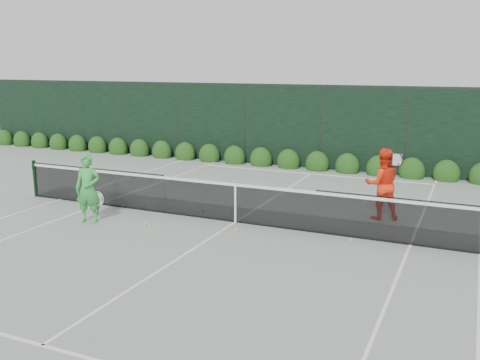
% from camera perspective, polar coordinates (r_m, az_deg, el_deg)
% --- Properties ---
extents(ground, '(80.00, 80.00, 0.00)m').
position_cam_1_polar(ground, '(13.10, -0.49, -4.54)').
color(ground, gray).
rests_on(ground, ground).
extents(tennis_net, '(12.90, 0.10, 1.07)m').
position_cam_1_polar(tennis_net, '(12.96, -0.59, -2.28)').
color(tennis_net, black).
rests_on(tennis_net, ground).
extents(player_woman, '(0.71, 0.57, 1.68)m').
position_cam_1_polar(player_woman, '(13.43, -15.90, -0.90)').
color(player_woman, green).
rests_on(player_woman, ground).
extents(player_man, '(1.06, 0.95, 1.78)m').
position_cam_1_polar(player_man, '(13.65, 14.94, -0.41)').
color(player_man, '#FF3415').
rests_on(player_man, ground).
extents(court_lines, '(11.03, 23.83, 0.01)m').
position_cam_1_polar(court_lines, '(13.09, -0.49, -4.51)').
color(court_lines, white).
rests_on(court_lines, ground).
extents(windscreen_fence, '(32.00, 21.07, 3.06)m').
position_cam_1_polar(windscreen_fence, '(10.38, -6.73, -0.47)').
color(windscreen_fence, black).
rests_on(windscreen_fence, ground).
extents(hedge_row, '(31.66, 0.65, 0.94)m').
position_cam_1_polar(hedge_row, '(19.59, 8.23, 1.72)').
color(hedge_row, '#12390F').
rests_on(hedge_row, ground).
extents(tennis_balls, '(5.86, 1.73, 0.07)m').
position_cam_1_polar(tennis_balls, '(13.11, -3.05, -4.38)').
color(tennis_balls, '#D7F035').
rests_on(tennis_balls, ground).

